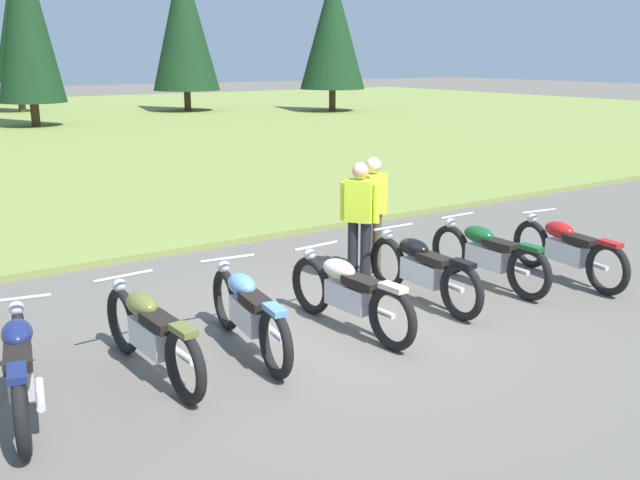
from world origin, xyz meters
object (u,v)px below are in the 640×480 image
at_px(rider_with_back_turned, 373,209).
at_px(rider_in_hivis_vest, 360,216).
at_px(motorcycle_sky_blue, 248,311).
at_px(motorcycle_navy, 20,367).
at_px(motorcycle_cream, 348,293).
at_px(motorcycle_red, 567,249).
at_px(motorcycle_olive, 151,333).
at_px(motorcycle_british_green, 487,254).
at_px(motorcycle_black, 422,269).

xyz_separation_m(rider_with_back_turned, rider_in_hivis_vest, (-0.44, -0.28, 0.00)).
relative_size(motorcycle_sky_blue, rider_with_back_turned, 1.26).
distance_m(motorcycle_navy, motorcycle_cream, 3.48).
bearing_deg(rider_in_hivis_vest, motorcycle_red, -29.91).
xyz_separation_m(motorcycle_olive, motorcycle_sky_blue, (1.06, -0.01, 0.00)).
bearing_deg(motorcycle_british_green, motorcycle_red, -21.71).
distance_m(motorcycle_british_green, rider_with_back_turned, 1.68).
bearing_deg(motorcycle_black, motorcycle_cream, -170.27).
distance_m(motorcycle_black, rider_with_back_turned, 1.41).
bearing_deg(motorcycle_navy, motorcycle_sky_blue, 2.75).
bearing_deg(motorcycle_british_green, motorcycle_black, -178.86).
height_order(motorcycle_black, rider_with_back_turned, rider_with_back_turned).
distance_m(motorcycle_navy, rider_in_hivis_vest, 4.76).
bearing_deg(motorcycle_red, motorcycle_black, 169.73).
bearing_deg(rider_with_back_turned, motorcycle_navy, -163.13).
height_order(motorcycle_cream, rider_with_back_turned, rider_with_back_turned).
xyz_separation_m(motorcycle_sky_blue, motorcycle_cream, (1.21, -0.11, 0.00)).
bearing_deg(motorcycle_black, motorcycle_sky_blue, -177.49).
bearing_deg(motorcycle_red, motorcycle_olive, 176.96).
distance_m(motorcycle_navy, motorcycle_red, 7.07).
xyz_separation_m(motorcycle_cream, motorcycle_black, (1.30, 0.22, 0.00)).
bearing_deg(motorcycle_olive, motorcycle_black, 1.65).
height_order(motorcycle_sky_blue, rider_in_hivis_vest, rider_in_hivis_vest).
height_order(motorcycle_british_green, rider_in_hivis_vest, rider_in_hivis_vest).
bearing_deg(motorcycle_british_green, motorcycle_cream, -174.33).
bearing_deg(rider_with_back_turned, motorcycle_black, -99.90).
xyz_separation_m(motorcycle_cream, motorcycle_red, (3.59, -0.19, 0.00)).
distance_m(motorcycle_british_green, motorcycle_red, 1.18).
xyz_separation_m(motorcycle_olive, motorcycle_red, (5.86, -0.31, 0.00)).
relative_size(motorcycle_sky_blue, motorcycle_british_green, 1.00).
relative_size(motorcycle_olive, motorcycle_british_green, 1.00).
bearing_deg(rider_with_back_turned, motorcycle_sky_blue, -152.76).
xyz_separation_m(motorcycle_black, rider_in_hivis_vest, (-0.21, 1.02, 0.51)).
xyz_separation_m(motorcycle_red, rider_with_back_turned, (-2.06, 1.71, 0.51)).
relative_size(motorcycle_cream, motorcycle_british_green, 1.00).
distance_m(motorcycle_black, rider_in_hivis_vest, 1.16).
relative_size(motorcycle_cream, motorcycle_red, 1.00).
height_order(motorcycle_sky_blue, motorcycle_british_green, same).
height_order(motorcycle_navy, motorcycle_british_green, same).
height_order(motorcycle_british_green, motorcycle_red, same).
bearing_deg(motorcycle_olive, motorcycle_navy, -174.53).
bearing_deg(motorcycle_black, rider_with_back_turned, 80.10).
relative_size(motorcycle_navy, motorcycle_sky_blue, 0.99).
xyz_separation_m(motorcycle_sky_blue, rider_with_back_turned, (2.74, 1.41, 0.51)).
relative_size(motorcycle_olive, motorcycle_black, 1.00).
bearing_deg(motorcycle_red, motorcycle_british_green, 158.29).
bearing_deg(motorcycle_navy, motorcycle_olive, 5.47).
distance_m(motorcycle_black, motorcycle_red, 2.32).
distance_m(motorcycle_red, rider_with_back_turned, 2.73).
bearing_deg(motorcycle_cream, rider_with_back_turned, 44.91).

